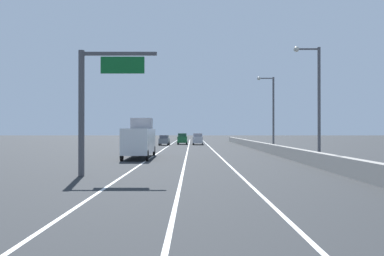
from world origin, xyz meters
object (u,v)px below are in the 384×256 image
at_px(lamp_post_right_second, 313,96).
at_px(box_truck, 138,139).
at_px(car_gray_2, 162,140).
at_px(overhead_sign_gantry, 92,97).
at_px(car_green_0, 180,139).
at_px(lamp_post_right_third, 269,108).
at_px(car_silver_1, 196,139).

relative_size(lamp_post_right_second, box_truck, 0.94).
bearing_deg(car_gray_2, overhead_sign_gantry, -90.89).
bearing_deg(car_green_0, car_gray_2, -122.97).
height_order(lamp_post_right_second, box_truck, lamp_post_right_second).
relative_size(lamp_post_right_second, lamp_post_right_third, 1.00).
bearing_deg(lamp_post_right_second, car_gray_2, 108.85).
bearing_deg(car_green_0, lamp_post_right_second, -76.46).
relative_size(car_gray_2, box_truck, 0.41).
relative_size(overhead_sign_gantry, lamp_post_right_second, 0.80).
xyz_separation_m(overhead_sign_gantry, car_silver_1, (6.98, 54.90, -3.66)).
xyz_separation_m(lamp_post_right_second, car_gray_2, (-14.84, 43.47, -4.50)).
bearing_deg(overhead_sign_gantry, car_silver_1, 82.76).
bearing_deg(lamp_post_right_third, car_green_0, 111.54).
bearing_deg(car_green_0, overhead_sign_gantry, -94.03).
height_order(car_green_0, car_gray_2, car_green_0).
height_order(lamp_post_right_third, car_silver_1, lamp_post_right_third).
xyz_separation_m(lamp_post_right_second, car_green_0, (-11.65, 48.38, -4.37)).
distance_m(overhead_sign_gantry, lamp_post_right_second, 17.70).
distance_m(lamp_post_right_second, car_silver_1, 47.65).
bearing_deg(lamp_post_right_second, car_silver_1, 100.53).
bearing_deg(lamp_post_right_second, car_green_0, 103.54).
relative_size(overhead_sign_gantry, car_gray_2, 1.83).
distance_m(car_silver_1, box_truck, 38.81).
bearing_deg(lamp_post_right_third, car_gray_2, 121.08).
bearing_deg(overhead_sign_gantry, lamp_post_right_third, 59.95).
bearing_deg(overhead_sign_gantry, lamp_post_right_second, 27.80).
xyz_separation_m(overhead_sign_gantry, lamp_post_right_second, (15.65, 8.25, 0.70)).
distance_m(car_green_0, car_silver_1, 3.45).
distance_m(overhead_sign_gantry, car_green_0, 56.89).
xyz_separation_m(overhead_sign_gantry, lamp_post_right_third, (15.66, 27.07, 0.70)).
xyz_separation_m(lamp_post_right_second, box_truck, (-14.96, 8.36, -3.61)).
bearing_deg(box_truck, car_silver_1, 80.67).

